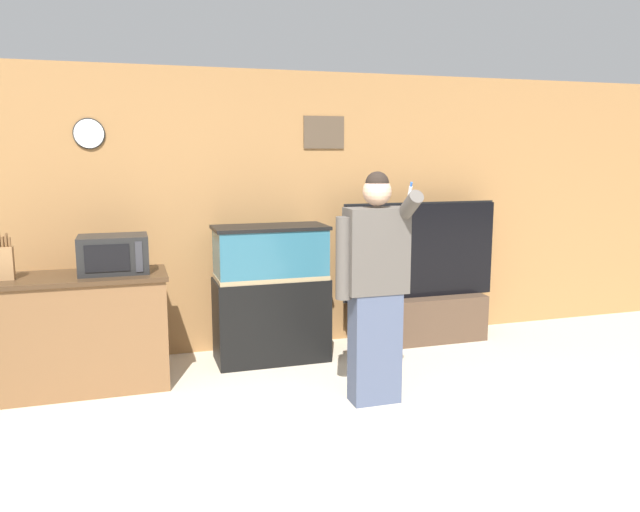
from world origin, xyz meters
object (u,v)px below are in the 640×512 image
Objects in this scene: counter_island at (77,332)px; knife_block at (6,262)px; person_standing at (375,285)px; microwave at (113,254)px; tv_on_stand at (420,301)px; aquarium_on_stand at (271,293)px.

knife_block is (-0.46, -0.03, 0.59)m from counter_island.
counter_island is at bearing 156.16° from person_standing.
knife_block is (-0.76, -0.06, -0.01)m from microwave.
counter_island is 3.91× the size of knife_block.
knife_block reaches higher than counter_island.
tv_on_stand is at bearing 51.84° from person_standing.
knife_block is 2.13m from aquarium_on_stand.
aquarium_on_stand reaches higher than counter_island.
tv_on_stand is 1.71m from person_standing.
person_standing reaches higher than counter_island.
aquarium_on_stand is at bearing 8.39° from counter_island.
person_standing is (-1.01, -1.29, 0.49)m from tv_on_stand.
counter_island is at bearing 3.73° from knife_block.
counter_island is 1.63m from aquarium_on_stand.
counter_island is 3.16m from tv_on_stand.
aquarium_on_stand is 1.54m from tv_on_stand.
microwave is at bearing 4.48° from knife_block.
tv_on_stand is (3.60, 0.38, -0.65)m from knife_block.
counter_island is at bearing -173.60° from tv_on_stand.
microwave is at bearing -170.99° from aquarium_on_stand.
counter_island is 2.36m from person_standing.
person_standing is (0.51, -1.18, 0.28)m from aquarium_on_stand.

